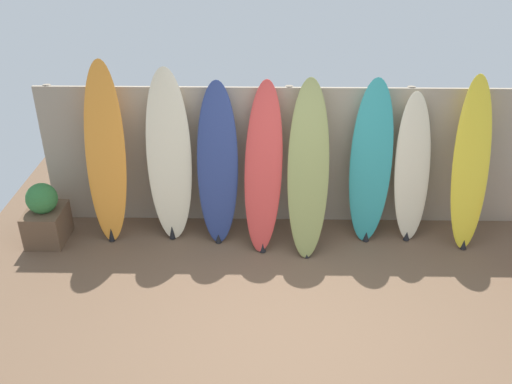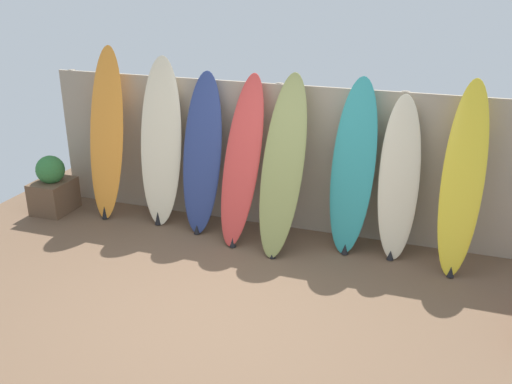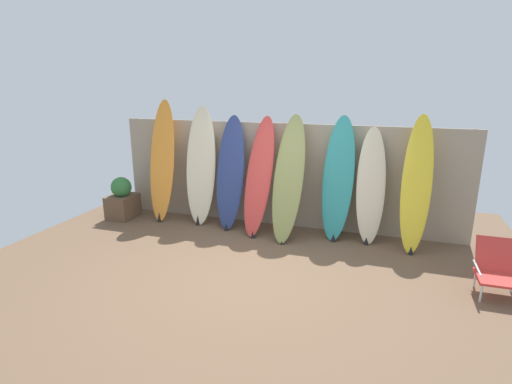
% 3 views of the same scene
% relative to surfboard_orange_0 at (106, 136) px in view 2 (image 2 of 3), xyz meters
% --- Properties ---
extents(ground, '(7.68, 7.68, 0.00)m').
position_rel_surfboard_orange_0_xyz_m(ground, '(2.17, -1.64, -1.07)').
color(ground, brown).
extents(fence_back, '(6.08, 0.11, 1.80)m').
position_rel_surfboard_orange_0_xyz_m(fence_back, '(2.17, 0.37, -0.17)').
color(fence_back, gray).
rests_on(fence_back, ground).
extents(surfboard_orange_0, '(0.49, 0.52, 2.18)m').
position_rel_surfboard_orange_0_xyz_m(surfboard_orange_0, '(0.00, 0.00, 0.00)').
color(surfboard_orange_0, orange).
rests_on(surfboard_orange_0, ground).
extents(surfboard_cream_1, '(0.59, 0.55, 2.08)m').
position_rel_surfboard_orange_0_xyz_m(surfboard_cream_1, '(0.74, 0.05, -0.05)').
color(surfboard_cream_1, beige).
rests_on(surfboard_cream_1, ground).
extents(surfboard_navy_2, '(0.50, 0.57, 1.94)m').
position_rel_surfboard_orange_0_xyz_m(surfboard_navy_2, '(1.32, 0.00, -0.11)').
color(surfboard_navy_2, navy).
rests_on(surfboard_navy_2, ground).
extents(surfboard_red_3, '(0.52, 0.84, 1.94)m').
position_rel_surfboard_orange_0_xyz_m(surfboard_red_3, '(1.87, -0.09, -0.11)').
color(surfboard_red_3, '#D13D38').
rests_on(surfboard_red_3, ground).
extents(surfboard_olive_4, '(0.51, 0.85, 1.98)m').
position_rel_surfboard_orange_0_xyz_m(surfboard_olive_4, '(2.39, -0.17, -0.09)').
color(surfboard_olive_4, olive).
rests_on(surfboard_olive_4, ground).
extents(surfboard_teal_5, '(0.55, 0.52, 1.98)m').
position_rel_surfboard_orange_0_xyz_m(surfboard_teal_5, '(3.15, 0.02, -0.09)').
color(surfboard_teal_5, teal).
rests_on(surfboard_teal_5, ground).
extents(surfboard_cream_6, '(0.49, 0.49, 1.82)m').
position_rel_surfboard_orange_0_xyz_m(surfboard_cream_6, '(3.65, 0.05, -0.17)').
color(surfboard_cream_6, beige).
rests_on(surfboard_cream_6, ground).
extents(surfboard_yellow_7, '(0.46, 0.65, 2.03)m').
position_rel_surfboard_orange_0_xyz_m(surfboard_yellow_7, '(4.30, -0.05, -0.07)').
color(surfboard_yellow_7, yellow).
rests_on(surfboard_yellow_7, ground).
extents(planter_box, '(0.45, 0.54, 0.77)m').
position_rel_surfboard_orange_0_xyz_m(planter_box, '(-0.78, -0.19, -0.73)').
color(planter_box, brown).
rests_on(planter_box, ground).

